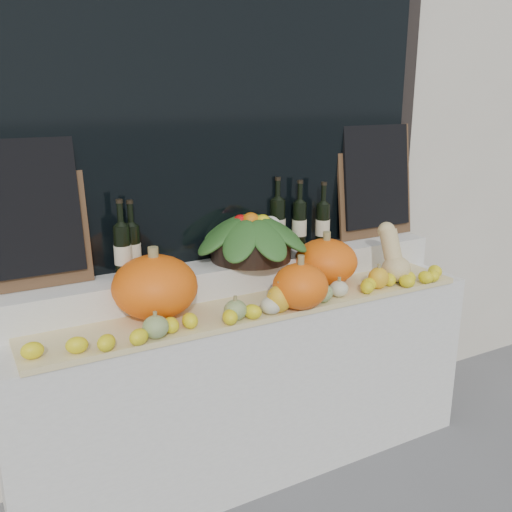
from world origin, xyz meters
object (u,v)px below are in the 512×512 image
(pumpkin_left, at_px, (155,287))
(produce_bowl, at_px, (251,236))
(butternut_squash, at_px, (393,257))
(wine_bottle_tall, at_px, (277,224))
(pumpkin_right, at_px, (326,261))

(pumpkin_left, xyz_separation_m, produce_bowl, (0.55, 0.17, 0.12))
(butternut_squash, bearing_deg, produce_bowl, 156.83)
(pumpkin_left, xyz_separation_m, wine_bottle_tall, (0.75, 0.25, 0.14))
(pumpkin_right, height_order, produce_bowl, produce_bowl)
(pumpkin_left, height_order, butternut_squash, butternut_squash)
(produce_bowl, relative_size, wine_bottle_tall, 1.59)
(wine_bottle_tall, bearing_deg, produce_bowl, -157.26)
(pumpkin_left, bearing_deg, wine_bottle_tall, 18.43)
(pumpkin_left, relative_size, wine_bottle_tall, 0.96)
(pumpkin_right, xyz_separation_m, produce_bowl, (-0.34, 0.15, 0.14))
(pumpkin_left, relative_size, butternut_squash, 1.25)
(pumpkin_right, bearing_deg, pumpkin_left, -179.15)
(pumpkin_left, height_order, pumpkin_right, pumpkin_left)
(wine_bottle_tall, bearing_deg, butternut_squash, -38.50)
(butternut_squash, bearing_deg, pumpkin_left, 174.46)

